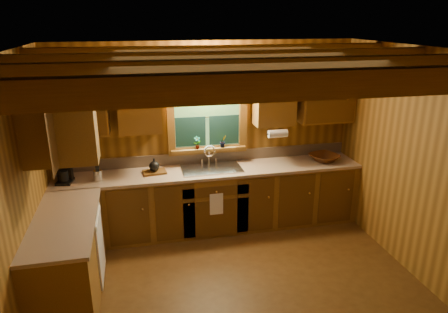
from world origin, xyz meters
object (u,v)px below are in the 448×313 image
(coffee_maker, at_px, (64,170))
(cutting_board, at_px, (155,172))
(sink, at_px, (211,172))
(wicker_basket, at_px, (324,158))

(coffee_maker, distance_m, cutting_board, 1.14)
(cutting_board, bearing_deg, sink, -8.01)
(sink, distance_m, cutting_board, 0.78)
(sink, xyz_separation_m, coffee_maker, (-1.90, -0.05, 0.21))
(wicker_basket, bearing_deg, cutting_board, 178.84)
(coffee_maker, distance_m, wicker_basket, 3.57)
(coffee_maker, bearing_deg, sink, 11.92)
(sink, xyz_separation_m, cutting_board, (-0.78, 0.01, 0.06))
(sink, height_order, wicker_basket, sink)
(cutting_board, distance_m, wicker_basket, 2.44)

